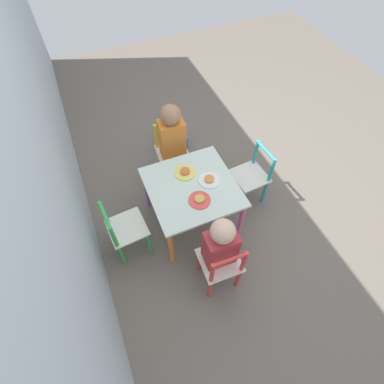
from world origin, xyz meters
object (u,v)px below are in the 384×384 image
(plate_front, at_px, (209,180))
(kids_table, at_px, (192,191))
(child_right, at_px, (173,140))
(plate_right, at_px, (185,172))
(chair_red, at_px, (221,265))
(chair_teal, at_px, (252,177))
(storage_bin, at_px, (174,137))
(child_left, at_px, (219,245))
(chair_green, at_px, (124,230))
(chair_yellow, at_px, (172,153))
(plate_left, at_px, (200,200))

(plate_front, bearing_deg, kids_table, 90.00)
(child_right, bearing_deg, kids_table, -90.00)
(child_right, height_order, plate_right, child_right)
(chair_red, distance_m, chair_teal, 0.81)
(plate_front, bearing_deg, plate_right, 45.00)
(chair_red, relative_size, plate_front, 3.46)
(chair_red, bearing_deg, child_right, -90.91)
(plate_right, relative_size, storage_bin, 0.56)
(chair_red, relative_size, child_left, 0.74)
(chair_green, relative_size, plate_front, 3.46)
(chair_yellow, relative_size, child_right, 0.68)
(child_left, relative_size, plate_front, 4.66)
(plate_front, bearing_deg, storage_bin, -3.18)
(chair_red, xyz_separation_m, plate_front, (0.54, -0.15, 0.20))
(kids_table, xyz_separation_m, plate_left, (-0.13, 0.00, 0.07))
(chair_red, height_order, storage_bin, chair_red)
(chair_red, distance_m, plate_front, 0.60)
(chair_yellow, xyz_separation_m, chair_green, (-0.58, 0.58, 0.00))
(storage_bin, bearing_deg, chair_teal, -157.69)
(storage_bin, bearing_deg, plate_front, 176.82)
(chair_yellow, distance_m, plate_left, 0.70)
(kids_table, bearing_deg, storage_bin, -11.45)
(chair_red, relative_size, storage_bin, 1.90)
(chair_teal, distance_m, child_left, 0.78)
(storage_bin, bearing_deg, plate_right, 166.65)
(child_left, bearing_deg, plate_left, -90.85)
(plate_right, distance_m, storage_bin, 0.89)
(chair_yellow, xyz_separation_m, chair_red, (-1.08, 0.06, 0.00))
(chair_green, relative_size, plate_right, 3.39)
(chair_red, xyz_separation_m, child_right, (1.02, -0.06, 0.20))
(kids_table, height_order, child_left, child_left)
(chair_green, height_order, storage_bin, chair_green)
(chair_teal, bearing_deg, plate_front, -88.64)
(chair_red, xyz_separation_m, child_left, (0.06, -0.00, 0.16))
(plate_front, bearing_deg, chair_teal, -84.47)
(chair_green, xyz_separation_m, plate_left, (-0.09, -0.54, 0.20))
(chair_green, relative_size, child_right, 0.68)
(chair_yellow, relative_size, chair_red, 1.00)
(chair_teal, relative_size, plate_right, 3.39)
(kids_table, bearing_deg, chair_yellow, -4.13)
(chair_yellow, bearing_deg, chair_green, -130.69)
(child_left, height_order, plate_front, child_left)
(plate_right, bearing_deg, chair_yellow, -5.47)
(plate_left, bearing_deg, child_left, 176.96)
(chair_red, height_order, child_left, child_left)
(chair_red, xyz_separation_m, plate_left, (0.41, -0.02, 0.20))
(kids_table, height_order, storage_bin, kids_table)
(child_right, bearing_deg, chair_teal, -36.96)
(chair_green, height_order, child_right, child_right)
(kids_table, relative_size, plate_front, 4.04)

